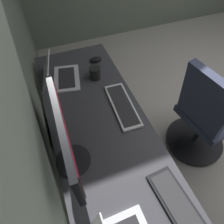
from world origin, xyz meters
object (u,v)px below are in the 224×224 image
(monitor_primary, at_px, (67,140))
(coffee_mug, at_px, (95,73))
(office_chair, at_px, (204,119))
(mouse_main, at_px, (96,59))
(drawer_pedestal, at_px, (94,140))
(laptop_leftmost, at_px, (59,76))
(keyboard_main, at_px, (122,105))
(keyboard_spare, at_px, (180,209))

(monitor_primary, xyz_separation_m, coffee_mug, (0.64, -0.33, -0.18))
(office_chair, bearing_deg, mouse_main, 44.43)
(drawer_pedestal, bearing_deg, laptop_leftmost, 18.47)
(coffee_mug, bearing_deg, drawer_pedestal, 156.62)
(drawer_pedestal, xyz_separation_m, laptop_leftmost, (0.40, 0.13, 0.43))
(keyboard_main, height_order, office_chair, office_chair)
(drawer_pedestal, height_order, mouse_main, mouse_main)
(keyboard_spare, bearing_deg, coffee_mug, 4.95)
(drawer_pedestal, bearing_deg, mouse_main, -21.74)
(keyboard_spare, xyz_separation_m, mouse_main, (1.27, 0.02, 0.01))
(office_chair, bearing_deg, monitor_primary, 96.02)
(laptop_leftmost, bearing_deg, mouse_main, -69.41)
(keyboard_main, bearing_deg, mouse_main, 1.79)
(monitor_primary, bearing_deg, mouse_main, -25.70)
(keyboard_spare, distance_m, office_chair, 0.92)
(drawer_pedestal, bearing_deg, coffee_mug, -23.38)
(monitor_primary, bearing_deg, laptop_leftmost, -4.98)
(laptop_leftmost, xyz_separation_m, keyboard_main, (-0.43, -0.36, -0.03))
(keyboard_main, xyz_separation_m, keyboard_spare, (-0.72, -0.01, 0.00))
(drawer_pedestal, distance_m, mouse_main, 0.69)
(keyboard_main, relative_size, office_chair, 0.44)
(coffee_mug, xyz_separation_m, office_chair, (-0.52, -0.77, -0.32))
(office_chair, bearing_deg, laptop_leftmost, 60.51)
(laptop_leftmost, xyz_separation_m, coffee_mug, (-0.07, -0.27, 0.00))
(keyboard_spare, bearing_deg, monitor_primary, 44.25)
(drawer_pedestal, xyz_separation_m, keyboard_main, (-0.03, -0.23, 0.39))
(mouse_main, distance_m, office_chair, 1.05)
(office_chair, bearing_deg, keyboard_main, 76.70)
(keyboard_main, distance_m, office_chair, 0.76)
(keyboard_spare, xyz_separation_m, office_chair, (0.55, -0.68, -0.28))
(mouse_main, distance_m, coffee_mug, 0.21)
(monitor_primary, xyz_separation_m, keyboard_spare, (-0.44, -0.43, -0.22))
(drawer_pedestal, bearing_deg, keyboard_spare, -162.76)
(mouse_main, bearing_deg, drawer_pedestal, 158.26)
(keyboard_main, xyz_separation_m, coffee_mug, (0.36, 0.09, 0.04))
(drawer_pedestal, relative_size, laptop_leftmost, 1.98)
(drawer_pedestal, height_order, keyboard_main, keyboard_main)
(drawer_pedestal, distance_m, laptop_leftmost, 0.60)
(keyboard_spare, height_order, coffee_mug, coffee_mug)
(keyboard_spare, relative_size, coffee_mug, 3.37)
(keyboard_spare, relative_size, office_chair, 0.44)
(drawer_pedestal, height_order, office_chair, office_chair)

